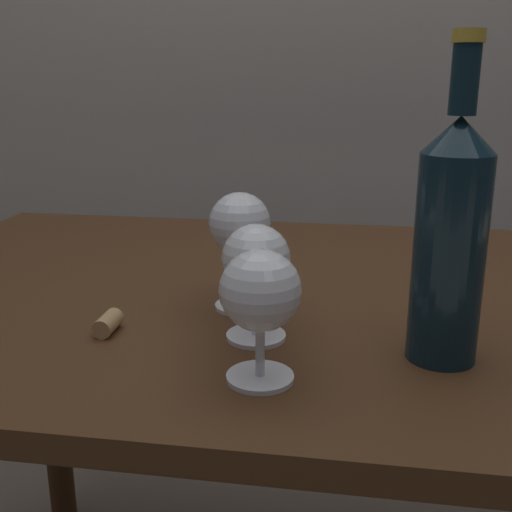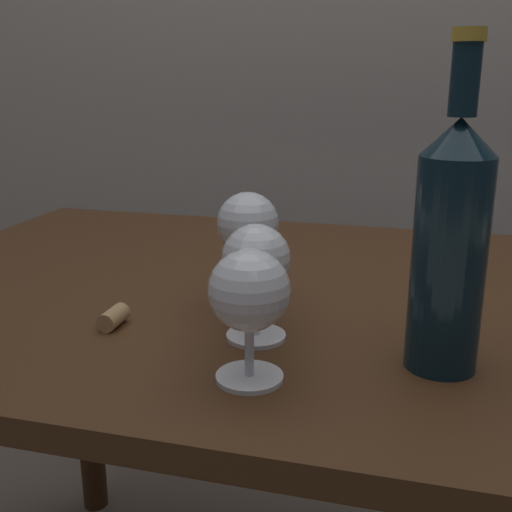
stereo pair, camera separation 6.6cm
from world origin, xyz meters
name	(u,v)px [view 1 (the left image)]	position (x,y,z in m)	size (l,w,h in m)	color
dining_table	(324,351)	(0.00, 0.00, 0.61)	(1.31, 0.77, 0.70)	#472B16
wine_glass_white	(260,294)	(-0.05, -0.27, 0.79)	(0.08, 0.08, 0.13)	white
wine_glass_rose	(256,263)	(-0.07, -0.17, 0.79)	(0.07, 0.07, 0.13)	white
wine_glass_merlot	(240,227)	(-0.10, -0.08, 0.81)	(0.07, 0.07, 0.15)	white
wine_bottle	(451,236)	(0.13, -0.19, 0.83)	(0.07, 0.07, 0.32)	#0F232D
cork	(108,323)	(-0.24, -0.18, 0.71)	(0.02, 0.02, 0.04)	tan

